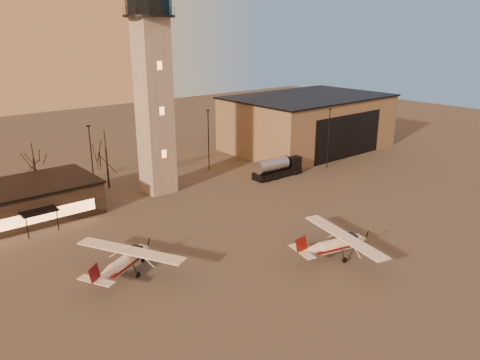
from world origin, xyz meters
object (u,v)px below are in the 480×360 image
object	(u,v)px
cessna_front	(340,246)
control_tower	(153,77)
cessna_rear	(129,262)
hangar	(308,122)
fuel_truck	(277,169)

from	to	relation	value
cessna_front	control_tower	bearing A→B (deg)	110.95
control_tower	cessna_rear	size ratio (longest dim) A/B	2.93
control_tower	hangar	distance (m)	37.90
fuel_truck	hangar	bearing A→B (deg)	31.44
control_tower	fuel_truck	xyz separation A→B (m)	(18.18, -6.00, -15.06)
hangar	cessna_rear	xyz separation A→B (m)	(-50.53, -23.09, -4.05)
cessna_rear	cessna_front	bearing A→B (deg)	-57.82
control_tower	fuel_truck	world-z (taller)	control_tower
control_tower	fuel_truck	bearing A→B (deg)	-18.25
cessna_front	cessna_rear	distance (m)	21.47
cessna_rear	fuel_truck	bearing A→B (deg)	-5.30
cessna_rear	fuel_truck	world-z (taller)	cessna_rear
cessna_front	fuel_truck	bearing A→B (deg)	72.87
control_tower	cessna_front	bearing A→B (deg)	-82.54
cessna_front	cessna_rear	bearing A→B (deg)	162.82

